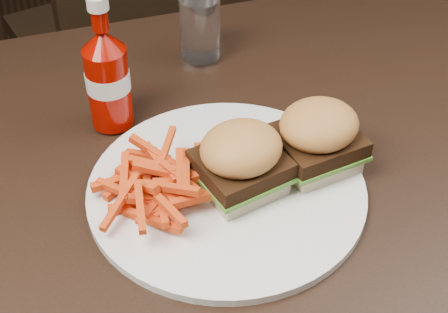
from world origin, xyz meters
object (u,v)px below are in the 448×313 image
object	(u,v)px
dining_table	(165,196)
ketchup_bottle	(109,87)
plate	(227,190)
chair_far	(129,41)
tumbler	(200,27)

from	to	relation	value
dining_table	ketchup_bottle	distance (m)	0.16
dining_table	ketchup_bottle	bearing A→B (deg)	104.50
dining_table	plate	size ratio (longest dim) A/B	3.60
chair_far	plate	distance (m)	0.95
dining_table	ketchup_bottle	world-z (taller)	ketchup_bottle
dining_table	chair_far	distance (m)	0.91
chair_far	ketchup_bottle	world-z (taller)	ketchup_bottle
plate	chair_far	bearing A→B (deg)	87.52
plate	ketchup_bottle	size ratio (longest dim) A/B	2.96
dining_table	ketchup_bottle	xyz separation A→B (m)	(-0.04, 0.14, 0.08)
chair_far	plate	size ratio (longest dim) A/B	1.43
plate	ketchup_bottle	distance (m)	0.21
tumbler	chair_far	bearing A→B (deg)	91.39
ketchup_bottle	tumbler	distance (m)	0.20
chair_far	tumbler	xyz separation A→B (m)	(0.01, -0.60, 0.38)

